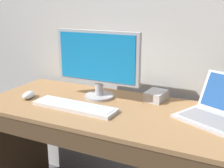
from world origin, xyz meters
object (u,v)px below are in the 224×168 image
(external_drive_box, at_px, (156,96))
(external_monitor, at_px, (98,61))
(laptop_silver, at_px, (217,112))
(computer_mouse, at_px, (29,95))
(wired_keyboard, at_px, (75,106))

(external_drive_box, bearing_deg, external_monitor, -159.97)
(laptop_silver, bearing_deg, external_drive_box, 158.23)
(external_monitor, xyz_separation_m, external_drive_box, (0.33, 0.12, -0.20))
(external_monitor, relative_size, computer_mouse, 4.76)
(external_monitor, bearing_deg, wired_keyboard, -100.24)
(external_monitor, bearing_deg, external_drive_box, 20.03)
(laptop_silver, distance_m, external_drive_box, 0.39)
(external_drive_box, bearing_deg, wired_keyboard, -138.21)
(laptop_silver, distance_m, computer_mouse, 1.09)
(external_monitor, distance_m, computer_mouse, 0.48)
(wired_keyboard, relative_size, computer_mouse, 4.43)
(external_monitor, xyz_separation_m, wired_keyboard, (-0.04, -0.21, -0.22))
(wired_keyboard, height_order, computer_mouse, computer_mouse)
(wired_keyboard, distance_m, computer_mouse, 0.35)
(laptop_silver, relative_size, external_drive_box, 2.94)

